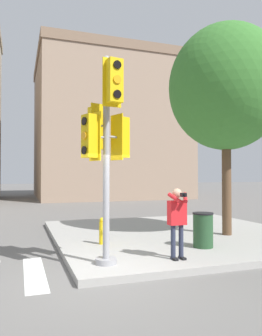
{
  "coord_description": "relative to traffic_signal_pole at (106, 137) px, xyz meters",
  "views": [
    {
      "loc": [
        -1.52,
        -6.44,
        2.05
      ],
      "look_at": [
        0.76,
        0.22,
        2.21
      ],
      "focal_mm": 35.0,
      "sensor_mm": 36.0,
      "label": 1
    }
  ],
  "objects": [
    {
      "name": "traffic_signal_pole",
      "position": [
        0.0,
        0.0,
        0.0
      ],
      "size": [
        1.12,
        1.14,
        4.5
      ],
      "color": "#939399",
      "rests_on": "sidewalk_corner"
    },
    {
      "name": "ground_plane",
      "position": [
        -0.25,
        -0.41,
        -2.89
      ],
      "size": [
        160.0,
        160.0,
        0.0
      ],
      "primitive_type": "plane",
      "color": "slate"
    },
    {
      "name": "sidewalk_corner",
      "position": [
        3.25,
        3.09,
        -2.81
      ],
      "size": [
        8.0,
        8.0,
        0.16
      ],
      "color": "#9E9B96",
      "rests_on": "ground_plane"
    },
    {
      "name": "fire_hydrant",
      "position": [
        0.42,
        1.98,
        -2.37
      ],
      "size": [
        0.16,
        0.22,
        0.73
      ],
      "color": "yellow",
      "rests_on": "sidewalk_corner"
    },
    {
      "name": "building_right",
      "position": [
        6.36,
        24.33,
        3.7
      ],
      "size": [
        13.36,
        12.64,
        13.16
      ],
      "color": "gray",
      "rests_on": "ground_plane"
    },
    {
      "name": "trash_bin",
      "position": [
        2.85,
        0.74,
        -2.28
      ],
      "size": [
        0.54,
        0.54,
        0.91
      ],
      "color": "#234728",
      "rests_on": "sidewalk_corner"
    },
    {
      "name": "person_photographer",
      "position": [
        1.64,
        -0.14,
        -1.77
      ],
      "size": [
        0.5,
        0.53,
        1.6
      ],
      "color": "black",
      "rests_on": "sidewalk_corner"
    },
    {
      "name": "street_tree",
      "position": [
        4.54,
        2.09,
        1.99
      ],
      "size": [
        3.68,
        3.68,
        6.77
      ],
      "color": "brown",
      "rests_on": "sidewalk_corner"
    }
  ]
}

